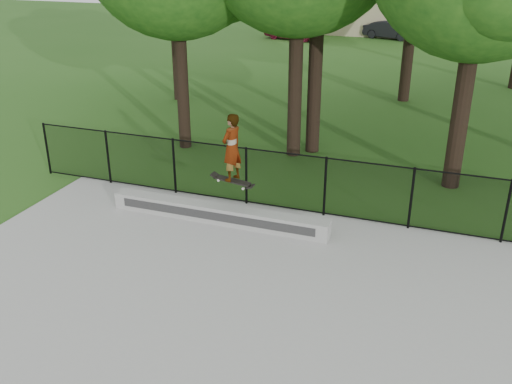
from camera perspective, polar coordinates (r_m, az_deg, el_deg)
ground at (r=9.21m, az=-2.41°, el=-17.94°), size 100.00×100.00×0.00m
concrete_slab at (r=9.19m, az=-2.42°, el=-17.80°), size 14.00×12.00×0.06m
grind_ledge at (r=13.45m, az=-3.82°, el=-2.19°), size 5.36×0.40×0.41m
car_a at (r=40.70m, az=3.71°, el=15.94°), size 4.26×2.48×1.37m
car_b at (r=41.90m, az=13.28°, el=15.49°), size 3.52×2.11×1.20m
car_c at (r=41.81m, az=20.01°, el=14.72°), size 3.90×1.90×1.20m
skater_airborne at (r=12.67m, az=-2.44°, el=4.30°), size 0.84×0.65×1.68m
chainlink_fence at (r=13.61m, az=6.92°, el=0.55°), size 16.06×0.06×1.50m
distant_building at (r=44.77m, az=14.52°, el=17.89°), size 12.40×6.40×4.30m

